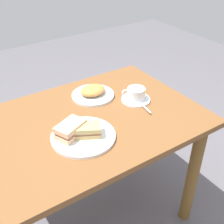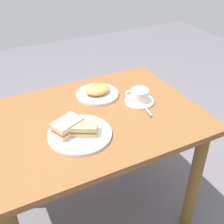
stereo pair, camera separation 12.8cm
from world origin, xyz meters
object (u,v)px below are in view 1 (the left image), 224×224
at_px(dining_table, 91,140).
at_px(coffee_cup, 136,93).
at_px(sandwich_plate, 83,136).
at_px(sandwich_front, 84,130).
at_px(coffee_saucer, 136,100).
at_px(spoon, 144,106).
at_px(sandwich_back, 70,129).
at_px(side_plate, 93,95).

distance_m(dining_table, coffee_cup, 0.33).
distance_m(sandwich_plate, sandwich_front, 0.03).
relative_size(sandwich_front, coffee_saucer, 1.06).
distance_m(dining_table, spoon, 0.31).
bearing_deg(sandwich_front, spoon, 6.71).
distance_m(dining_table, coffee_saucer, 0.31).
relative_size(sandwich_plate, coffee_saucer, 1.86).
relative_size(dining_table, sandwich_front, 6.66).
bearing_deg(sandwich_back, sandwich_front, -33.14).
relative_size(dining_table, coffee_saucer, 7.06).
height_order(coffee_saucer, coffee_cup, coffee_cup).
height_order(coffee_cup, side_plate, coffee_cup).
bearing_deg(sandwich_back, side_plate, 44.34).
bearing_deg(coffee_cup, sandwich_back, -167.74).
relative_size(coffee_saucer, coffee_cup, 1.42).
bearing_deg(coffee_cup, coffee_saucer, -39.92).
height_order(sandwich_back, side_plate, sandwich_back).
height_order(sandwich_plate, sandwich_back, sandwich_back).
xyz_separation_m(sandwich_plate, coffee_cup, (0.37, 0.12, 0.04)).
xyz_separation_m(sandwich_plate, sandwich_front, (0.01, -0.00, 0.03)).
bearing_deg(side_plate, sandwich_back, -135.66).
xyz_separation_m(coffee_cup, side_plate, (-0.16, 0.16, -0.04)).
bearing_deg(sandwich_back, spoon, 1.32).
bearing_deg(spoon, dining_table, 165.47).
height_order(sandwich_front, side_plate, sandwich_front).
bearing_deg(spoon, coffee_saucer, 81.20).
bearing_deg(spoon, sandwich_front, -173.29).
relative_size(coffee_saucer, spoon, 1.50).
xyz_separation_m(dining_table, sandwich_back, (-0.14, -0.08, 0.17)).
relative_size(spoon, side_plate, 0.45).
distance_m(sandwich_back, side_plate, 0.36).
xyz_separation_m(coffee_cup, spoon, (-0.01, -0.08, -0.03)).
xyz_separation_m(sandwich_front, coffee_saucer, (0.36, 0.12, -0.03)).
bearing_deg(spoon, side_plate, 122.15).
bearing_deg(sandwich_back, coffee_saucer, 12.09).
bearing_deg(spoon, coffee_cup, 82.12).
relative_size(sandwich_back, spoon, 1.51).
xyz_separation_m(coffee_saucer, coffee_cup, (-0.00, 0.00, 0.04)).
bearing_deg(side_plate, spoon, -57.85).
xyz_separation_m(sandwich_plate, sandwich_back, (-0.04, 0.03, 0.04)).
relative_size(sandwich_plate, sandwich_back, 1.85).
bearing_deg(coffee_saucer, sandwich_back, -167.91).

